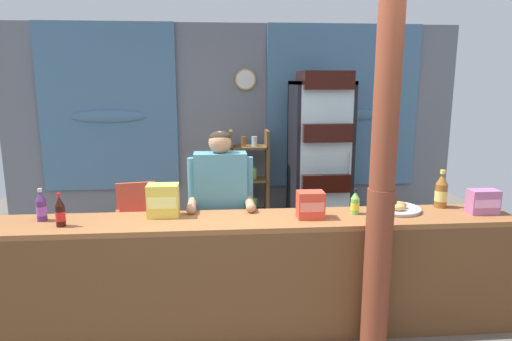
# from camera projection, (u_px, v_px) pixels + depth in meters

# --- Properties ---
(ground_plane) EXTENTS (7.67, 7.67, 0.00)m
(ground_plane) POSITION_uv_depth(u_px,v_px,m) (242.00, 288.00, 4.29)
(ground_plane) COLOR #665B51
(back_wall_curtained) EXTENTS (5.72, 0.22, 2.63)m
(back_wall_curtained) POSITION_uv_depth(u_px,v_px,m) (234.00, 127.00, 5.74)
(back_wall_curtained) COLOR slate
(back_wall_curtained) RESTS_ON ground
(stall_counter) EXTENTS (4.20, 0.50, 0.92)m
(stall_counter) POSITION_uv_depth(u_px,v_px,m) (245.00, 267.00, 3.39)
(stall_counter) COLOR #935B33
(stall_counter) RESTS_ON ground
(timber_post) EXTENTS (0.21, 0.19, 2.44)m
(timber_post) POSITION_uv_depth(u_px,v_px,m) (381.00, 196.00, 3.08)
(timber_post) COLOR brown
(timber_post) RESTS_ON ground
(drink_fridge) EXTENTS (0.66, 0.76, 2.05)m
(drink_fridge) POSITION_uv_depth(u_px,v_px,m) (320.00, 152.00, 5.26)
(drink_fridge) COLOR black
(drink_fridge) RESTS_ON ground
(bottle_shelf_rack) EXTENTS (0.48, 0.28, 1.35)m
(bottle_shelf_rack) POSITION_uv_depth(u_px,v_px,m) (249.00, 183.00, 5.55)
(bottle_shelf_rack) COLOR brown
(bottle_shelf_rack) RESTS_ON ground
(plastic_lawn_chair) EXTENTS (0.51, 0.51, 0.86)m
(plastic_lawn_chair) POSITION_uv_depth(u_px,v_px,m) (137.00, 218.00, 4.83)
(plastic_lawn_chair) COLOR #E5563D
(plastic_lawn_chair) RESTS_ON ground
(shopkeeper) EXTENTS (0.55, 0.42, 1.54)m
(shopkeeper) POSITION_uv_depth(u_px,v_px,m) (221.00, 197.00, 3.82)
(shopkeeper) COLOR #28282D
(shopkeeper) RESTS_ON ground
(soda_bottle_iced_tea) EXTENTS (0.10, 0.10, 0.32)m
(soda_bottle_iced_tea) POSITION_uv_depth(u_px,v_px,m) (441.00, 191.00, 3.71)
(soda_bottle_iced_tea) COLOR brown
(soda_bottle_iced_tea) RESTS_ON stall_counter
(soda_bottle_grape_soda) EXTENTS (0.07, 0.07, 0.25)m
(soda_bottle_grape_soda) POSITION_uv_depth(u_px,v_px,m) (41.00, 207.00, 3.36)
(soda_bottle_grape_soda) COLOR #56286B
(soda_bottle_grape_soda) RESTS_ON stall_counter
(soda_bottle_cola) EXTENTS (0.07, 0.07, 0.25)m
(soda_bottle_cola) POSITION_uv_depth(u_px,v_px,m) (60.00, 212.00, 3.23)
(soda_bottle_cola) COLOR black
(soda_bottle_cola) RESTS_ON stall_counter
(soda_bottle_lime_soda) EXTENTS (0.07, 0.07, 0.20)m
(soda_bottle_lime_soda) POSITION_uv_depth(u_px,v_px,m) (355.00, 203.00, 3.53)
(soda_bottle_lime_soda) COLOR #75C64C
(soda_bottle_lime_soda) RESTS_ON stall_counter
(snack_box_wafer) EXTENTS (0.23, 0.13, 0.19)m
(snack_box_wafer) POSITION_uv_depth(u_px,v_px,m) (483.00, 202.00, 3.54)
(snack_box_wafer) COLOR #B76699
(snack_box_wafer) RESTS_ON stall_counter
(snack_box_crackers) EXTENTS (0.20, 0.15, 0.21)m
(snack_box_crackers) POSITION_uv_depth(u_px,v_px,m) (310.00, 205.00, 3.43)
(snack_box_crackers) COLOR #E5422D
(snack_box_crackers) RESTS_ON stall_counter
(snack_box_instant_noodle) EXTENTS (0.24, 0.16, 0.25)m
(snack_box_instant_noodle) POSITION_uv_depth(u_px,v_px,m) (163.00, 200.00, 3.47)
(snack_box_instant_noodle) COLOR #EAD14C
(snack_box_instant_noodle) RESTS_ON stall_counter
(pastry_tray) EXTENTS (0.40, 0.40, 0.07)m
(pastry_tray) POSITION_uv_depth(u_px,v_px,m) (396.00, 208.00, 3.64)
(pastry_tray) COLOR #BCBCC1
(pastry_tray) RESTS_ON stall_counter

